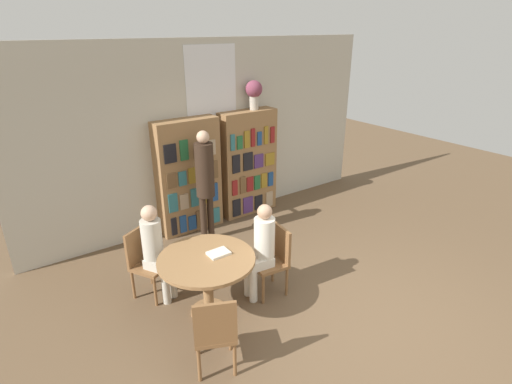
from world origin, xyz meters
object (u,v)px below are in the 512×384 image
at_px(bookshelf_left, 189,177).
at_px(flower_vase, 254,92).
at_px(chair_left_side, 146,259).
at_px(reading_table, 207,268).
at_px(seated_reader_left, 156,248).
at_px(bookshelf_right, 248,163).
at_px(chair_far_side, 274,257).
at_px(librarian_standing, 205,176).
at_px(seated_reader_right, 261,246).
at_px(chair_near_camera, 215,331).

relative_size(bookshelf_left, flower_vase, 3.84).
bearing_deg(flower_vase, chair_left_side, -153.31).
bearing_deg(reading_table, seated_reader_left, 119.47).
bearing_deg(bookshelf_right, chair_left_side, -152.12).
bearing_deg(chair_far_side, librarian_standing, 7.76).
xyz_separation_m(bookshelf_left, flower_vase, (1.29, 0.00, 1.22)).
bearing_deg(flower_vase, seated_reader_right, -123.29).
relative_size(chair_near_camera, librarian_standing, 0.50).
bearing_deg(chair_near_camera, bookshelf_right, 75.22).
bearing_deg(flower_vase, reading_table, -135.72).
xyz_separation_m(chair_left_side, seated_reader_left, (0.09, -0.16, 0.21)).
xyz_separation_m(bookshelf_left, chair_left_side, (-1.26, -1.28, -0.42)).
bearing_deg(bookshelf_right, librarian_standing, -155.99).
xyz_separation_m(bookshelf_right, chair_left_side, (-2.41, -1.28, -0.42)).
bearing_deg(chair_near_camera, seated_reader_right, 58.71).
bearing_deg(bookshelf_right, seated_reader_right, -120.75).
xyz_separation_m(chair_left_side, seated_reader_right, (1.14, -0.86, 0.20)).
relative_size(chair_far_side, seated_reader_left, 0.71).
height_order(bookshelf_left, chair_near_camera, bookshelf_left).
bearing_deg(bookshelf_left, flower_vase, 0.22).
bearing_deg(seated_reader_left, chair_left_side, -90.00).
xyz_separation_m(seated_reader_left, librarian_standing, (1.20, 0.93, 0.37)).
xyz_separation_m(flower_vase, reading_table, (-2.11, -2.06, -1.53)).
bearing_deg(chair_far_side, seated_reader_right, 90.00).
height_order(reading_table, seated_reader_right, seated_reader_right).
bearing_deg(reading_table, chair_far_side, -6.53).
bearing_deg(bookshelf_right, chair_far_side, -116.81).
height_order(chair_left_side, seated_reader_left, seated_reader_left).
bearing_deg(chair_left_side, flower_vase, 177.22).
height_order(reading_table, librarian_standing, librarian_standing).
bearing_deg(chair_far_side, bookshelf_left, 8.25).
height_order(bookshelf_left, chair_left_side, bookshelf_left).
xyz_separation_m(bookshelf_right, reading_table, (-1.98, -2.05, -0.31)).
bearing_deg(seated_reader_left, bookshelf_left, -158.67).
distance_m(bookshelf_right, chair_far_side, 2.45).
bearing_deg(chair_far_side, chair_left_side, 63.00).
bearing_deg(reading_table, bookshelf_left, 68.20).
bearing_deg(chair_left_side, reading_table, 90.00).
distance_m(bookshelf_right, chair_left_side, 2.76).
distance_m(reading_table, chair_far_side, 0.90).
height_order(bookshelf_right, librarian_standing, bookshelf_right).
bearing_deg(librarian_standing, bookshelf_left, 93.35).
bearing_deg(chair_near_camera, librarian_standing, 87.21).
xyz_separation_m(flower_vase, librarian_standing, (-1.26, -0.51, -1.07)).
xyz_separation_m(flower_vase, chair_near_camera, (-2.48, -2.87, -1.65)).
xyz_separation_m(chair_near_camera, seated_reader_left, (0.02, 1.43, 0.21)).
bearing_deg(chair_left_side, chair_near_camera, 63.00).
xyz_separation_m(bookshelf_left, chair_near_camera, (-1.19, -2.87, -0.42)).
xyz_separation_m(reading_table, seated_reader_right, (0.71, -0.08, 0.09)).
bearing_deg(flower_vase, bookshelf_left, -179.78).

